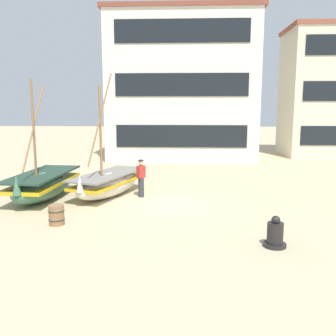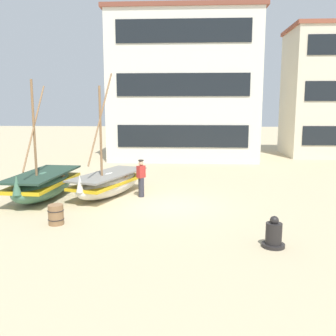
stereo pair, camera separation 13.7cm
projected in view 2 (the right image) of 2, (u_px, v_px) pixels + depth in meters
name	position (u px, v px, depth m)	size (l,w,h in m)	color
ground_plane	(167.00, 205.00, 15.47)	(120.00, 120.00, 0.00)	tan
fishing_boat_near_left	(43.00, 184.00, 16.53)	(2.08, 4.79, 5.13)	#427056
fishing_boat_centre_large	(109.00, 183.00, 17.08)	(3.03, 4.79, 5.48)	silver
fisherman_by_hull	(141.00, 179.00, 16.81)	(0.40, 0.42, 1.68)	#33333D
capstan_winch	(274.00, 235.00, 10.87)	(0.67, 0.67, 0.93)	black
wooden_barrel	(56.00, 215.00, 12.94)	(0.56, 0.56, 0.70)	olive
harbor_building_main	(184.00, 87.00, 29.06)	(11.35, 6.95, 10.92)	silver
harbor_building_annex	(334.00, 92.00, 30.36)	(7.69, 5.57, 10.24)	beige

